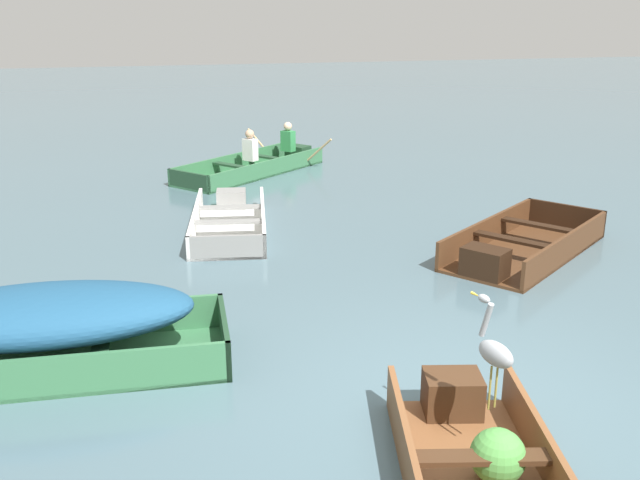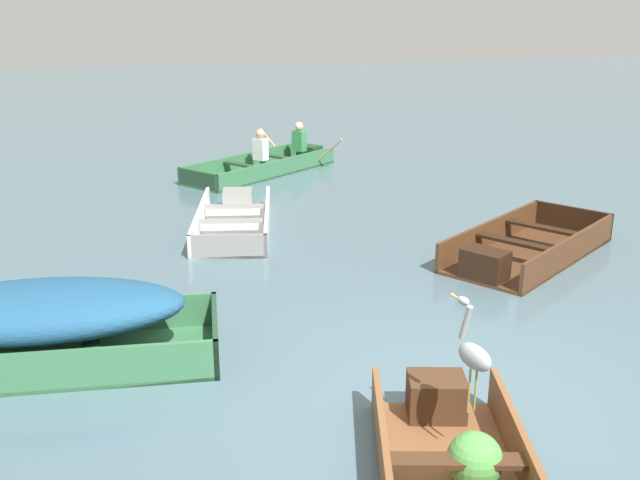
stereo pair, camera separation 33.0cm
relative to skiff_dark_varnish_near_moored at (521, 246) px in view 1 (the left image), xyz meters
The scene contains 6 objects.
ground_plane 4.29m from the skiff_dark_varnish_near_moored, 126.07° to the right, with size 80.00×80.00×0.00m, color #47606B.
skiff_dark_varnish_near_moored is the anchor object (origin of this frame).
skiff_white_mid_moored 4.34m from the skiff_dark_varnish_near_moored, 147.68° to the left, with size 1.51×2.87×0.34m.
skiff_green_outer_moored 6.21m from the skiff_dark_varnish_near_moored, 163.58° to the right, with size 3.37×1.39×0.80m.
rowboat_green_with_crew 6.67m from the skiff_dark_varnish_near_moored, 112.52° to the left, with size 3.42×3.23×0.91m.
heron_on_dinghy 4.91m from the skiff_dark_varnish_near_moored, 122.83° to the right, with size 0.22×0.46×0.84m.
Camera 1 is at (-2.49, -4.74, 3.22)m, focal length 40.00 mm.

